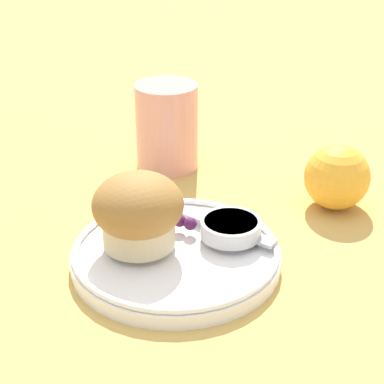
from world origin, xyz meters
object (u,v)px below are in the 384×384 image
Objects in this scene: orange_fruit at (337,177)px; muffin at (138,211)px; butter_knife at (208,220)px; juice_glass at (167,126)px.

muffin is at bearing -121.39° from orange_fruit.
butter_knife is 1.45× the size of juice_glass.
butter_knife is 0.19m from juice_glass.
muffin is 0.08m from butter_knife.
butter_knife is at bearing 62.41° from muffin.
juice_glass is (-0.22, -0.01, 0.02)m from orange_fruit.
muffin reaches higher than orange_fruit.
muffin is at bearing -64.36° from juice_glass.
muffin is at bearing -111.33° from butter_knife.
juice_glass reaches higher than orange_fruit.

